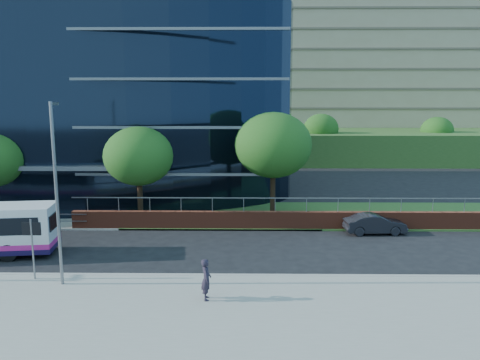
{
  "coord_description": "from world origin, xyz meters",
  "views": [
    {
      "loc": [
        14.14,
        -21.77,
        8.17
      ],
      "look_at": [
        13.76,
        8.0,
        3.12
      ],
      "focal_mm": 35.0,
      "sensor_mm": 36.0,
      "label": 1
    }
  ],
  "objects_px": {
    "parked_car": "(375,224)",
    "tree_dist_e": "(321,129)",
    "streetlight_east": "(56,189)",
    "pedestrian": "(206,279)",
    "tree_far_c": "(139,156)",
    "tree_far_d": "(273,145)",
    "tree_dist_f": "(437,130)",
    "street_sign": "(32,236)"
  },
  "relations": [
    {
      "from": "tree_dist_f",
      "to": "pedestrian",
      "type": "bearing_deg",
      "value": -120.99
    },
    {
      "from": "tree_dist_e",
      "to": "tree_dist_f",
      "type": "relative_size",
      "value": 1.08
    },
    {
      "from": "tree_far_d",
      "to": "tree_dist_e",
      "type": "distance_m",
      "value": 31.06
    },
    {
      "from": "tree_dist_f",
      "to": "pedestrian",
      "type": "relative_size",
      "value": 3.53
    },
    {
      "from": "tree_far_c",
      "to": "parked_car",
      "type": "distance_m",
      "value": 15.86
    },
    {
      "from": "streetlight_east",
      "to": "pedestrian",
      "type": "height_order",
      "value": "streetlight_east"
    },
    {
      "from": "tree_far_c",
      "to": "tree_dist_f",
      "type": "xyz_separation_m",
      "value": [
        33.0,
        33.0,
        -0.33
      ]
    },
    {
      "from": "pedestrian",
      "to": "tree_dist_f",
      "type": "bearing_deg",
      "value": -37.88
    },
    {
      "from": "tree_far_d",
      "to": "tree_dist_f",
      "type": "bearing_deg",
      "value": 53.13
    },
    {
      "from": "tree_far_c",
      "to": "parked_car",
      "type": "height_order",
      "value": "tree_far_c"
    },
    {
      "from": "street_sign",
      "to": "tree_far_d",
      "type": "bearing_deg",
      "value": 45.22
    },
    {
      "from": "street_sign",
      "to": "streetlight_east",
      "type": "bearing_deg",
      "value": -21.36
    },
    {
      "from": "tree_far_c",
      "to": "tree_dist_e",
      "type": "height_order",
      "value": "same"
    },
    {
      "from": "tree_dist_f",
      "to": "streetlight_east",
      "type": "height_order",
      "value": "streetlight_east"
    },
    {
      "from": "tree_dist_e",
      "to": "streetlight_east",
      "type": "relative_size",
      "value": 0.81
    },
    {
      "from": "tree_far_d",
      "to": "tree_dist_f",
      "type": "height_order",
      "value": "tree_far_d"
    },
    {
      "from": "tree_far_d",
      "to": "streetlight_east",
      "type": "height_order",
      "value": "streetlight_east"
    },
    {
      "from": "tree_far_d",
      "to": "tree_dist_e",
      "type": "height_order",
      "value": "tree_far_d"
    },
    {
      "from": "tree_far_d",
      "to": "streetlight_east",
      "type": "distance_m",
      "value": 15.77
    },
    {
      "from": "tree_dist_e",
      "to": "streetlight_east",
      "type": "xyz_separation_m",
      "value": [
        -18.0,
        -42.17,
        -0.1
      ]
    },
    {
      "from": "street_sign",
      "to": "streetlight_east",
      "type": "height_order",
      "value": "streetlight_east"
    },
    {
      "from": "tree_far_c",
      "to": "streetlight_east",
      "type": "bearing_deg",
      "value": -95.11
    },
    {
      "from": "tree_dist_f",
      "to": "parked_car",
      "type": "distance_m",
      "value": 39.89
    },
    {
      "from": "street_sign",
      "to": "parked_car",
      "type": "height_order",
      "value": "street_sign"
    },
    {
      "from": "tree_dist_e",
      "to": "tree_dist_f",
      "type": "distance_m",
      "value": 16.13
    },
    {
      "from": "tree_dist_e",
      "to": "tree_dist_f",
      "type": "xyz_separation_m",
      "value": [
        16.0,
        2.0,
        -0.33
      ]
    },
    {
      "from": "tree_far_c",
      "to": "pedestrian",
      "type": "xyz_separation_m",
      "value": [
        5.53,
        -12.74,
        -3.53
      ]
    },
    {
      "from": "parked_car",
      "to": "pedestrian",
      "type": "xyz_separation_m",
      "value": [
        -9.64,
        -10.24,
        0.39
      ]
    },
    {
      "from": "tree_far_c",
      "to": "tree_dist_f",
      "type": "distance_m",
      "value": 46.67
    },
    {
      "from": "pedestrian",
      "to": "streetlight_east",
      "type": "bearing_deg",
      "value": 69.61
    },
    {
      "from": "parked_car",
      "to": "tree_dist_e",
      "type": "bearing_deg",
      "value": -7.08
    },
    {
      "from": "tree_far_c",
      "to": "tree_dist_e",
      "type": "distance_m",
      "value": 35.36
    },
    {
      "from": "tree_far_c",
      "to": "tree_dist_f",
      "type": "height_order",
      "value": "tree_far_c"
    },
    {
      "from": "tree_far_d",
      "to": "parked_car",
      "type": "height_order",
      "value": "tree_far_d"
    },
    {
      "from": "tree_dist_f",
      "to": "streetlight_east",
      "type": "relative_size",
      "value": 0.76
    },
    {
      "from": "tree_dist_f",
      "to": "parked_car",
      "type": "bearing_deg",
      "value": -116.67
    },
    {
      "from": "streetlight_east",
      "to": "pedestrian",
      "type": "xyz_separation_m",
      "value": [
        6.53,
        -1.57,
        -3.43
      ]
    },
    {
      "from": "tree_far_d",
      "to": "parked_car",
      "type": "bearing_deg",
      "value": -29.58
    },
    {
      "from": "tree_far_d",
      "to": "tree_dist_e",
      "type": "bearing_deg",
      "value": 75.07
    },
    {
      "from": "tree_far_d",
      "to": "street_sign",
      "type": "bearing_deg",
      "value": -134.78
    },
    {
      "from": "tree_dist_e",
      "to": "pedestrian",
      "type": "distance_m",
      "value": 45.36
    },
    {
      "from": "tree_dist_f",
      "to": "parked_car",
      "type": "height_order",
      "value": "tree_dist_f"
    }
  ]
}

